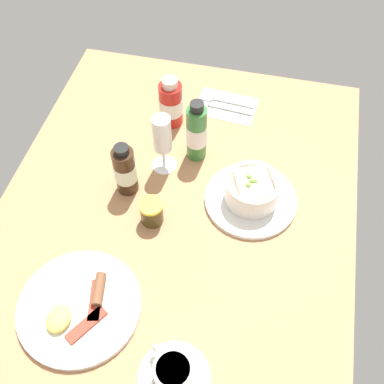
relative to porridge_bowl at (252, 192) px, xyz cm
name	(u,v)px	position (x,y,z in cm)	size (l,w,h in cm)	color
ground_plane	(174,219)	(-8.08, 16.96, -5.02)	(110.00, 84.00, 3.00)	#A8754C
porridge_bowl	(252,192)	(0.00, 0.00, 0.00)	(22.03, 22.03, 8.50)	silver
cutlery_setting	(225,105)	(30.92, 11.99, -3.25)	(12.62, 17.40, 0.90)	silver
coffee_cup	(173,374)	(-43.64, 8.04, -0.84)	(13.81, 13.81, 6.20)	silver
wine_glass	(162,137)	(6.20, 23.03, 6.95)	(6.19, 6.19, 16.45)	white
jam_jar	(152,212)	(-10.29, 21.51, -0.37)	(5.49, 5.49, 6.24)	#3C3216
sauce_bottle_red	(171,104)	(21.83, 25.06, 2.97)	(6.26, 6.26, 14.50)	#B21E19
sauce_bottle_green	(197,133)	(11.62, 15.88, 4.55)	(5.12, 5.12, 17.75)	#337233
sauce_bottle_brown	(125,170)	(-2.65, 29.84, 3.22)	(5.34, 5.34, 14.80)	#382314
breakfast_plate	(79,307)	(-34.75, 30.21, -2.62)	(25.43, 25.43, 3.70)	silver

